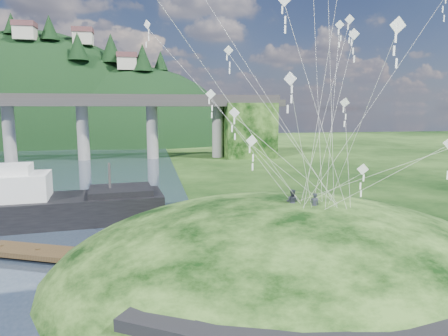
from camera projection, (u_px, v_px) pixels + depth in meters
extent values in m
plane|color=black|center=(181.00, 287.00, 26.34)|extent=(320.00, 320.00, 0.00)
ellipsoid|color=black|center=(286.00, 286.00, 29.97)|extent=(36.00, 32.00, 13.00)
cube|color=black|center=(162.00, 325.00, 17.99)|extent=(4.32, 3.62, 0.71)
cube|color=black|center=(442.00, 332.00, 17.37)|extent=(3.82, 2.27, 0.68)
cylinder|color=gray|center=(9.00, 133.00, 87.54)|extent=(2.60, 2.60, 13.00)
cylinder|color=gray|center=(83.00, 132.00, 90.38)|extent=(2.60, 2.60, 13.00)
cylinder|color=gray|center=(152.00, 131.00, 93.23)|extent=(2.60, 2.60, 13.00)
cylinder|color=gray|center=(218.00, 130.00, 96.07)|extent=(2.60, 2.60, 13.00)
cube|color=black|center=(248.00, 130.00, 97.45)|extent=(12.00, 11.00, 13.00)
ellipsoid|color=black|center=(41.00, 159.00, 142.34)|extent=(96.00, 68.00, 88.00)
ellipsoid|color=black|center=(141.00, 170.00, 141.58)|extent=(76.00, 56.00, 72.00)
cone|color=black|center=(11.00, 23.00, 123.74)|extent=(4.97, 4.97, 6.54)
cone|color=black|center=(49.00, 28.00, 124.05)|extent=(5.83, 5.83, 7.67)
cone|color=black|center=(78.00, 46.00, 121.78)|extent=(6.47, 6.47, 8.51)
cone|color=black|center=(111.00, 48.00, 130.09)|extent=(7.13, 7.13, 9.38)
cone|color=black|center=(143.00, 58.00, 127.62)|extent=(6.56, 6.56, 8.63)
cone|color=black|center=(161.00, 61.00, 134.17)|extent=(4.88, 4.88, 6.42)
cube|color=#BEB7A2|center=(25.00, 34.00, 121.21)|extent=(6.00, 5.00, 4.00)
cube|color=brown|center=(24.00, 24.00, 120.81)|extent=(6.40, 5.40, 1.60)
cube|color=#BEB7A2|center=(83.00, 39.00, 129.99)|extent=(6.00, 5.00, 4.00)
cube|color=brown|center=(83.00, 30.00, 129.59)|extent=(6.40, 5.40, 1.60)
cube|color=#BEB7A2|center=(127.00, 64.00, 127.96)|extent=(6.00, 5.00, 4.00)
cube|color=brown|center=(127.00, 55.00, 127.56)|extent=(6.40, 5.40, 1.60)
cube|color=black|center=(46.00, 211.00, 40.56)|extent=(23.98, 8.64, 2.77)
cube|color=silver|center=(9.00, 189.00, 39.31)|extent=(7.89, 5.39, 2.99)
cube|color=silver|center=(7.00, 171.00, 39.04)|extent=(4.56, 3.60, 1.28)
cube|color=black|center=(121.00, 190.00, 42.37)|extent=(6.89, 5.93, 0.64)
cylinder|color=#2D2B2B|center=(110.00, 178.00, 41.87)|extent=(0.26, 0.26, 3.20)
cube|color=#332414|center=(76.00, 255.00, 30.68)|extent=(15.52, 8.79, 0.40)
cylinder|color=#332414|center=(2.00, 252.00, 32.30)|extent=(0.34, 0.34, 1.14)
cylinder|color=#332414|center=(38.00, 255.00, 31.51)|extent=(0.34, 0.34, 1.14)
cylinder|color=#332414|center=(76.00, 259.00, 30.72)|extent=(0.34, 0.34, 1.14)
cylinder|color=#332414|center=(116.00, 263.00, 29.94)|extent=(0.34, 0.34, 1.14)
cylinder|color=#332414|center=(159.00, 267.00, 29.15)|extent=(0.34, 0.34, 1.14)
imported|color=#242731|center=(315.00, 193.00, 28.03)|extent=(0.72, 0.55, 1.76)
imported|color=#242731|center=(292.00, 189.00, 28.74)|extent=(1.17, 1.13, 1.89)
cube|color=white|center=(228.00, 50.00, 29.20)|extent=(0.67, 0.27, 0.68)
cube|color=white|center=(228.00, 57.00, 29.28)|extent=(0.09, 0.02, 0.41)
cube|color=white|center=(228.00, 64.00, 29.35)|extent=(0.09, 0.02, 0.41)
cube|color=white|center=(228.00, 71.00, 29.42)|extent=(0.09, 0.02, 0.41)
cube|color=white|center=(398.00, 25.00, 20.56)|extent=(0.89, 0.18, 0.89)
cube|color=white|center=(397.00, 38.00, 20.65)|extent=(0.12, 0.03, 0.51)
cube|color=white|center=(396.00, 50.00, 20.74)|extent=(0.12, 0.03, 0.51)
cube|color=white|center=(396.00, 63.00, 20.83)|extent=(0.12, 0.03, 0.51)
cube|color=white|center=(147.00, 25.00, 33.19)|extent=(0.54, 0.61, 0.77)
cube|color=white|center=(147.00, 31.00, 33.27)|extent=(0.09, 0.08, 0.45)
cube|color=white|center=(148.00, 38.00, 33.35)|extent=(0.09, 0.08, 0.45)
cube|color=white|center=(148.00, 45.00, 33.43)|extent=(0.09, 0.08, 0.45)
cube|color=white|center=(284.00, 10.00, 25.68)|extent=(0.11, 0.04, 0.51)
cube|color=white|center=(284.00, 20.00, 25.77)|extent=(0.11, 0.04, 0.51)
cube|color=white|center=(284.00, 29.00, 25.86)|extent=(0.11, 0.04, 0.51)
cube|color=white|center=(340.00, 25.00, 30.72)|extent=(0.65, 0.35, 0.70)
cube|color=white|center=(339.00, 31.00, 30.79)|extent=(0.09, 0.04, 0.41)
cube|color=white|center=(339.00, 38.00, 30.87)|extent=(0.09, 0.04, 0.41)
cube|color=white|center=(339.00, 45.00, 30.94)|extent=(0.09, 0.04, 0.41)
cube|color=white|center=(211.00, 94.00, 28.88)|extent=(0.72, 0.19, 0.71)
cube|color=white|center=(211.00, 101.00, 28.96)|extent=(0.09, 0.03, 0.42)
cube|color=white|center=(211.00, 108.00, 29.03)|extent=(0.09, 0.03, 0.42)
cube|color=white|center=(211.00, 115.00, 29.11)|extent=(0.09, 0.03, 0.42)
cube|color=white|center=(350.00, 19.00, 34.75)|extent=(0.69, 0.55, 0.83)
cube|color=white|center=(349.00, 26.00, 34.83)|extent=(0.11, 0.07, 0.49)
cube|color=white|center=(349.00, 33.00, 34.92)|extent=(0.11, 0.07, 0.49)
cube|color=white|center=(349.00, 41.00, 35.01)|extent=(0.11, 0.07, 0.49)
cube|color=white|center=(234.00, 113.00, 23.48)|extent=(0.57, 0.41, 0.64)
cube|color=white|center=(234.00, 121.00, 23.55)|extent=(0.09, 0.04, 0.39)
cube|color=white|center=(234.00, 129.00, 23.62)|extent=(0.09, 0.04, 0.39)
cube|color=white|center=(234.00, 137.00, 23.69)|extent=(0.09, 0.04, 0.39)
cube|color=white|center=(448.00, 175.00, 23.95)|extent=(0.12, 0.02, 0.52)
cube|color=white|center=(252.00, 141.00, 24.56)|extent=(0.76, 0.22, 0.75)
cube|color=white|center=(252.00, 149.00, 24.64)|extent=(0.10, 0.06, 0.44)
cube|color=white|center=(251.00, 158.00, 24.72)|extent=(0.10, 0.06, 0.44)
cube|color=white|center=(251.00, 167.00, 24.80)|extent=(0.10, 0.06, 0.44)
cube|color=white|center=(354.00, 34.00, 30.15)|extent=(0.58, 0.69, 0.85)
cube|color=white|center=(354.00, 42.00, 30.24)|extent=(0.10, 0.09, 0.50)
cube|color=white|center=(353.00, 51.00, 30.33)|extent=(0.10, 0.09, 0.50)
cube|color=white|center=(353.00, 59.00, 30.42)|extent=(0.10, 0.09, 0.50)
cube|color=white|center=(290.00, 79.00, 20.75)|extent=(0.54, 0.55, 0.72)
cube|color=white|center=(290.00, 89.00, 20.82)|extent=(0.09, 0.06, 0.43)
cube|color=white|center=(290.00, 99.00, 20.90)|extent=(0.09, 0.06, 0.43)
cube|color=white|center=(289.00, 109.00, 20.98)|extent=(0.09, 0.06, 0.43)
cube|color=white|center=(363.00, 169.00, 28.97)|extent=(0.86, 0.26, 0.85)
cube|color=white|center=(362.00, 178.00, 29.06)|extent=(0.11, 0.03, 0.50)
cube|color=white|center=(362.00, 186.00, 29.15)|extent=(0.11, 0.03, 0.50)
cube|color=white|center=(362.00, 194.00, 29.24)|extent=(0.11, 0.03, 0.50)
cube|color=white|center=(345.00, 102.00, 30.48)|extent=(0.76, 0.29, 0.74)
cube|color=white|center=(344.00, 110.00, 30.56)|extent=(0.10, 0.04, 0.44)
cube|color=white|center=(344.00, 117.00, 30.64)|extent=(0.10, 0.04, 0.44)
cube|color=white|center=(344.00, 124.00, 30.72)|extent=(0.10, 0.04, 0.44)
cube|color=white|center=(446.00, 0.00, 25.02)|extent=(0.09, 0.05, 0.43)
cube|color=white|center=(445.00, 9.00, 25.10)|extent=(0.09, 0.05, 0.43)
cube|color=white|center=(444.00, 18.00, 25.18)|extent=(0.09, 0.05, 0.43)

